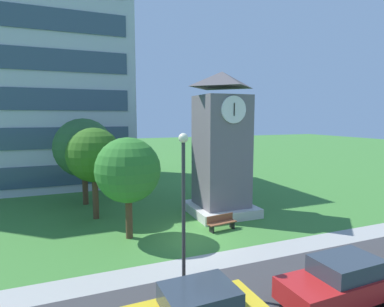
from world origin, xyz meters
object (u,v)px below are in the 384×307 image
(tree_by_building, at_px, (128,170))
(parked_car_red, at_px, (342,281))
(tree_streetside, at_px, (84,148))
(park_bench, at_px, (221,222))
(street_lamp, at_px, (184,194))
(clock_tower, at_px, (221,152))
(tree_near_tower, at_px, (94,155))

(tree_by_building, bearing_deg, parked_car_red, -57.23)
(parked_car_red, bearing_deg, tree_streetside, 114.13)
(park_bench, xyz_separation_m, street_lamp, (-4.24, -5.12, 3.25))
(clock_tower, bearing_deg, tree_by_building, -162.26)
(park_bench, bearing_deg, tree_near_tower, 143.34)
(street_lamp, bearing_deg, parked_car_red, -32.51)
(tree_near_tower, xyz_separation_m, parked_car_red, (7.14, -13.08, -3.28))
(park_bench, height_order, street_lamp, street_lamp)
(tree_streetside, height_order, tree_by_building, tree_streetside)
(street_lamp, distance_m, tree_streetside, 14.12)
(park_bench, bearing_deg, clock_tower, 63.72)
(street_lamp, xyz_separation_m, tree_streetside, (-2.79, 13.83, 0.57))
(park_bench, bearing_deg, tree_by_building, 171.46)
(street_lamp, bearing_deg, tree_streetside, 101.38)
(park_bench, xyz_separation_m, tree_streetside, (-7.02, 8.71, 3.82))
(tree_streetside, bearing_deg, street_lamp, -78.62)
(clock_tower, distance_m, park_bench, 4.97)
(parked_car_red, bearing_deg, tree_near_tower, 118.64)
(parked_car_red, bearing_deg, clock_tower, 85.36)
(clock_tower, bearing_deg, tree_streetside, 145.56)
(clock_tower, height_order, tree_streetside, clock_tower)
(clock_tower, relative_size, tree_near_tower, 1.61)
(tree_by_building, bearing_deg, tree_streetside, 102.81)
(park_bench, height_order, tree_near_tower, tree_near_tower)
(street_lamp, relative_size, parked_car_red, 1.32)
(tree_streetside, bearing_deg, tree_near_tower, -83.67)
(tree_by_building, bearing_deg, street_lamp, -80.55)
(tree_near_tower, height_order, tree_streetside, tree_streetside)
(tree_near_tower, distance_m, parked_car_red, 15.26)
(street_lamp, height_order, tree_streetside, tree_streetside)
(street_lamp, height_order, parked_car_red, street_lamp)
(clock_tower, xyz_separation_m, tree_near_tower, (-8.04, 2.00, -0.08))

